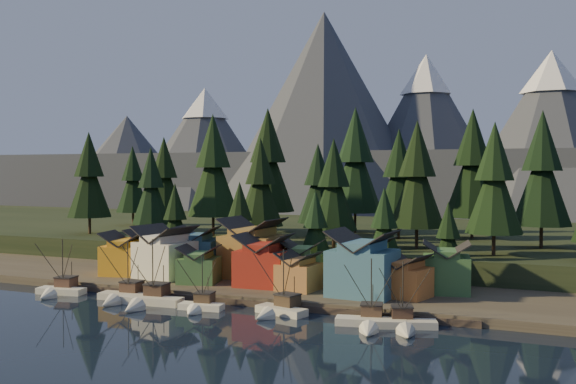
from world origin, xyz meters
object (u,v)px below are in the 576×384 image
at_px(boat_4, 278,301).
at_px(boat_5, 370,314).
at_px(house_front_1, 165,250).
at_px(house_back_0, 148,249).
at_px(house_front_0, 126,252).
at_px(boat_0, 58,283).
at_px(boat_2, 147,292).
at_px(boat_6, 404,316).
at_px(boat_1, 122,289).
at_px(boat_3, 199,298).
at_px(house_back_1, 196,249).

height_order(boat_4, boat_5, boat_4).
bearing_deg(house_front_1, house_back_0, 153.12).
bearing_deg(house_front_0, boat_0, -112.96).
bearing_deg(house_back_0, house_front_0, -110.43).
relative_size(boat_2, boat_6, 1.17).
relative_size(boat_1, boat_2, 0.92).
bearing_deg(house_back_0, boat_4, -35.23).
height_order(boat_3, boat_6, boat_6).
xyz_separation_m(boat_4, house_back_0, (-38.87, 20.57, 3.78)).
xyz_separation_m(boat_1, house_front_1, (-2.03, 15.74, 4.67)).
relative_size(boat_3, boat_4, 0.87).
xyz_separation_m(boat_1, house_front_0, (-11.32, 15.68, 3.86)).
distance_m(boat_4, house_back_0, 44.14).
bearing_deg(boat_1, boat_5, -5.67).
relative_size(boat_3, house_front_0, 0.97).
distance_m(boat_3, house_back_1, 28.99).
relative_size(boat_1, boat_5, 1.00).
distance_m(house_front_0, house_back_0, 5.83).
relative_size(boat_1, boat_3, 1.16).
xyz_separation_m(boat_2, house_back_1, (-5.45, 24.43, 4.21)).
xyz_separation_m(boat_4, house_front_1, (-30.90, 14.95, 4.53)).
relative_size(boat_2, boat_4, 1.10).
height_order(boat_2, house_front_1, house_front_1).
bearing_deg(boat_3, boat_6, -5.94).
xyz_separation_m(boat_3, house_front_1, (-18.04, 16.91, 4.80)).
bearing_deg(boat_0, boat_3, -11.34).
bearing_deg(boat_1, house_front_1, 92.84).
relative_size(boat_4, house_front_1, 1.02).
bearing_deg(boat_3, house_front_1, 129.02).
bearing_deg(house_front_0, house_back_0, 63.74).
height_order(house_back_0, house_back_1, house_back_1).
distance_m(boat_0, boat_4, 42.95).
bearing_deg(boat_0, house_back_1, 48.12).
height_order(boat_0, boat_1, boat_1).
xyz_separation_m(boat_2, house_front_1, (-8.11, 17.16, 4.58)).
xyz_separation_m(boat_5, house_front_0, (-55.50, 16.57, 4.06)).
bearing_deg(boat_2, boat_5, -4.26).
bearing_deg(boat_4, boat_3, -156.44).
xyz_separation_m(boat_4, house_front_0, (-40.19, 14.89, 3.72)).
distance_m(boat_1, boat_5, 44.19).
bearing_deg(boat_1, boat_6, -4.61).
bearing_deg(house_back_1, house_front_1, -123.90).
distance_m(boat_1, house_back_1, 23.42).
height_order(boat_5, boat_6, boat_5).
height_order(boat_5, house_front_0, house_front_0).
xyz_separation_m(boat_0, boat_4, (42.94, 1.05, 0.10)).
height_order(boat_3, house_back_0, house_back_0).
xyz_separation_m(boat_3, boat_5, (28.18, 0.28, -0.08)).
height_order(boat_2, house_front_0, boat_2).
bearing_deg(boat_1, boat_0, 176.55).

